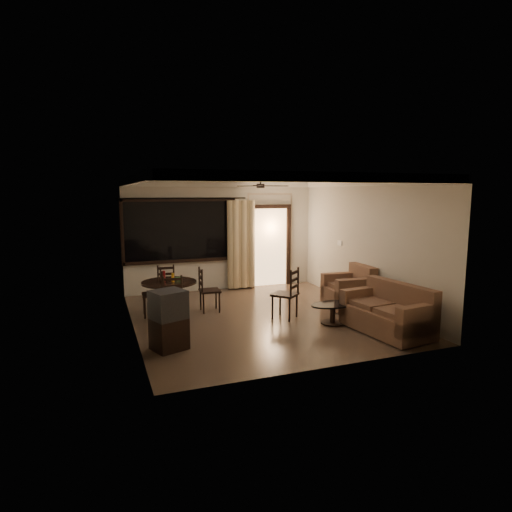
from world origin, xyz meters
name	(u,v)px	position (x,y,z in m)	size (l,w,h in m)	color
ground	(260,316)	(0.00, 0.00, 0.00)	(5.50, 5.50, 0.00)	#7F6651
room_shell	(257,221)	(0.59, 1.77, 1.83)	(5.50, 6.70, 5.50)	beige
dining_table	(169,288)	(-1.71, 0.80, 0.56)	(1.13, 1.13, 0.93)	black
dining_chair_west	(153,302)	(-2.04, 0.84, 0.28)	(0.44, 0.44, 0.95)	black
dining_chair_east	(209,298)	(-0.88, 0.75, 0.28)	(0.44, 0.44, 0.95)	black
dining_chair_south	(175,311)	(-1.76, -0.06, 0.31)	(0.44, 0.50, 0.95)	black
dining_chair_north	(166,293)	(-1.67, 1.58, 0.28)	(0.44, 0.44, 0.95)	black
tv_cabinet	(169,320)	(-2.05, -1.19, 0.49)	(0.63, 0.61, 0.97)	black
sofa	(389,314)	(1.83, -1.74, 0.35)	(1.03, 1.71, 0.87)	#4C2A23
armchair	(350,291)	(2.11, -0.05, 0.38)	(0.99, 0.99, 0.92)	#4C2A23
coffee_table	(333,310)	(1.14, -0.94, 0.26)	(0.91, 0.54, 0.40)	black
side_chair	(285,303)	(0.43, -0.29, 0.31)	(0.65, 0.65, 1.04)	black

